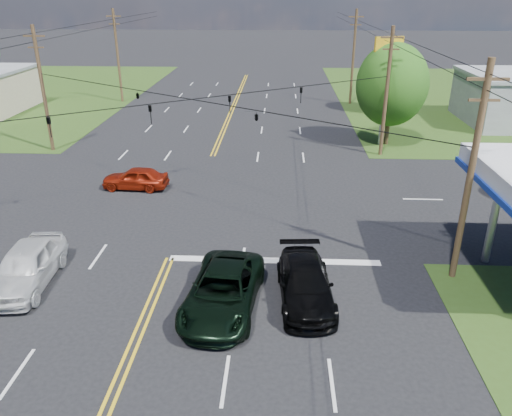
# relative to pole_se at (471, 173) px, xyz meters

# --- Properties ---
(ground) EXTENTS (280.00, 280.00, 0.00)m
(ground) POSITION_rel_pole_se_xyz_m (-13.00, 9.00, -4.92)
(ground) COLOR black
(ground) RESTS_ON ground
(stop_bar) EXTENTS (10.00, 0.50, 0.02)m
(stop_bar) POSITION_rel_pole_se_xyz_m (-8.00, 1.00, -4.92)
(stop_bar) COLOR silver
(stop_bar) RESTS_ON ground
(pole_se) EXTENTS (1.60, 0.28, 9.50)m
(pole_se) POSITION_rel_pole_se_xyz_m (0.00, 0.00, 0.00)
(pole_se) COLOR #47341E
(pole_se) RESTS_ON ground
(pole_nw) EXTENTS (1.60, 0.28, 9.50)m
(pole_nw) POSITION_rel_pole_se_xyz_m (-26.00, 18.00, 0.00)
(pole_nw) COLOR #47341E
(pole_nw) RESTS_ON ground
(pole_ne) EXTENTS (1.60, 0.28, 9.50)m
(pole_ne) POSITION_rel_pole_se_xyz_m (0.00, 18.00, 0.00)
(pole_ne) COLOR #47341E
(pole_ne) RESTS_ON ground
(pole_left_far) EXTENTS (1.60, 0.28, 10.00)m
(pole_left_far) POSITION_rel_pole_se_xyz_m (-26.00, 37.00, 0.25)
(pole_left_far) COLOR #47341E
(pole_left_far) RESTS_ON ground
(pole_right_far) EXTENTS (1.60, 0.28, 10.00)m
(pole_right_far) POSITION_rel_pole_se_xyz_m (0.00, 37.00, 0.25)
(pole_right_far) COLOR #47341E
(pole_right_far) RESTS_ON ground
(span_wire_signals) EXTENTS (26.00, 18.00, 1.13)m
(span_wire_signals) POSITION_rel_pole_se_xyz_m (-13.00, 9.00, 1.08)
(span_wire_signals) COLOR black
(span_wire_signals) RESTS_ON ground
(power_lines) EXTENTS (26.04, 100.00, 0.64)m
(power_lines) POSITION_rel_pole_se_xyz_m (-13.00, 7.00, 3.68)
(power_lines) COLOR black
(power_lines) RESTS_ON ground
(tree_right_a) EXTENTS (5.70, 5.70, 8.18)m
(tree_right_a) POSITION_rel_pole_se_xyz_m (1.00, 21.00, -0.05)
(tree_right_a) COLOR #47341E
(tree_right_a) RESTS_ON ground
(tree_right_b) EXTENTS (4.94, 4.94, 7.09)m
(tree_right_b) POSITION_rel_pole_se_xyz_m (3.50, 33.00, -0.70)
(tree_right_b) COLOR #47341E
(tree_right_b) RESTS_ON ground
(pickup_dkgreen) EXTENTS (3.27, 6.08, 1.62)m
(pickup_dkgreen) POSITION_rel_pole_se_xyz_m (-10.00, -2.92, -4.10)
(pickup_dkgreen) COLOR black
(pickup_dkgreen) RESTS_ON ground
(suv_black) EXTENTS (2.50, 5.40, 1.53)m
(suv_black) POSITION_rel_pole_se_xyz_m (-6.70, -2.14, -4.15)
(suv_black) COLOR black
(suv_black) RESTS_ON ground
(pickup_white) EXTENTS (2.41, 5.36, 1.79)m
(pickup_white) POSITION_rel_pole_se_xyz_m (-18.67, -1.52, -4.02)
(pickup_white) COLOR silver
(pickup_white) RESTS_ON ground
(sedan_red) EXTENTS (4.26, 1.90, 1.42)m
(sedan_red) POSITION_rel_pole_se_xyz_m (-17.07, 10.00, -4.20)
(sedan_red) COLOR maroon
(sedan_red) RESTS_ON ground
(polesign_ne) EXTENTS (2.32, 0.95, 8.55)m
(polesign_ne) POSITION_rel_pole_se_xyz_m (0.42, 20.88, 1.82)
(polesign_ne) COLOR #A5A5AA
(polesign_ne) RESTS_ON ground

